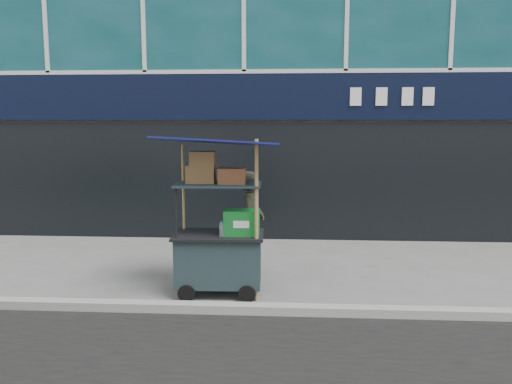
{
  "coord_description": "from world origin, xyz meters",
  "views": [
    {
      "loc": [
        0.86,
        -6.21,
        2.39
      ],
      "look_at": [
        0.4,
        1.2,
        1.36
      ],
      "focal_mm": 35.0,
      "sensor_mm": 36.0,
      "label": 1
    }
  ],
  "objects": [
    {
      "name": "ground",
      "position": [
        0.0,
        0.0,
        0.0
      ],
      "size": [
        80.0,
        80.0,
        0.0
      ],
      "primitive_type": "plane",
      "color": "#63635F",
      "rests_on": "ground"
    },
    {
      "name": "vendor_man",
      "position": [
        0.32,
        1.38,
        0.83
      ],
      "size": [
        0.48,
        0.65,
        1.65
      ],
      "primitive_type": "imported",
      "rotation": [
        0.0,
        0.0,
        1.43
      ],
      "color": "#282A1F",
      "rests_on": "ground"
    },
    {
      "name": "vendor_cart",
      "position": [
        -0.06,
        0.52,
        0.78
      ],
      "size": [
        1.69,
        1.22,
        2.23
      ],
      "rotation": [
        0.0,
        0.0,
        0.03
      ],
      "color": "#1B2A2E",
      "rests_on": "ground"
    },
    {
      "name": "curb",
      "position": [
        0.0,
        -0.2,
        0.06
      ],
      "size": [
        80.0,
        0.18,
        0.12
      ],
      "primitive_type": "cube",
      "color": "#999991",
      "rests_on": "ground"
    }
  ]
}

